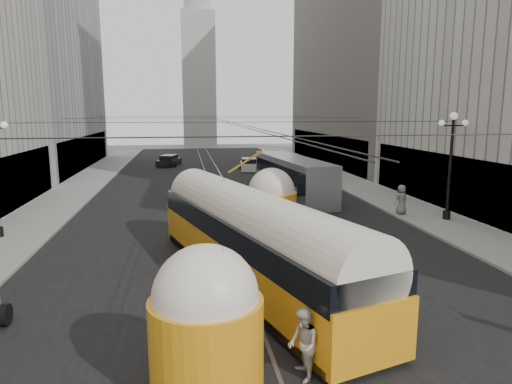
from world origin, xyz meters
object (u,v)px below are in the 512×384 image
object	(u,v)px
streetcar	(252,238)
pedestrian_sidewalk_right	(401,200)
city_bus	(293,176)
pedestrian_crossing_b	(303,344)

from	to	relation	value
streetcar	pedestrian_sidewalk_right	xyz separation A→B (m)	(11.00, 9.81, -0.72)
city_bus	streetcar	bearing A→B (deg)	-108.37
city_bus	pedestrian_sidewalk_right	xyz separation A→B (m)	(5.27, -7.45, -0.60)
streetcar	city_bus	xyz separation A→B (m)	(5.73, 17.26, -0.12)
streetcar	city_bus	bearing A→B (deg)	71.63
streetcar	pedestrian_crossing_b	distance (m)	6.60
pedestrian_crossing_b	pedestrian_sidewalk_right	xyz separation A→B (m)	(10.69, 16.35, 0.17)
city_bus	pedestrian_crossing_b	size ratio (longest dim) A/B	6.70
streetcar	pedestrian_crossing_b	world-z (taller)	streetcar
streetcar	pedestrian_crossing_b	size ratio (longest dim) A/B	8.83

